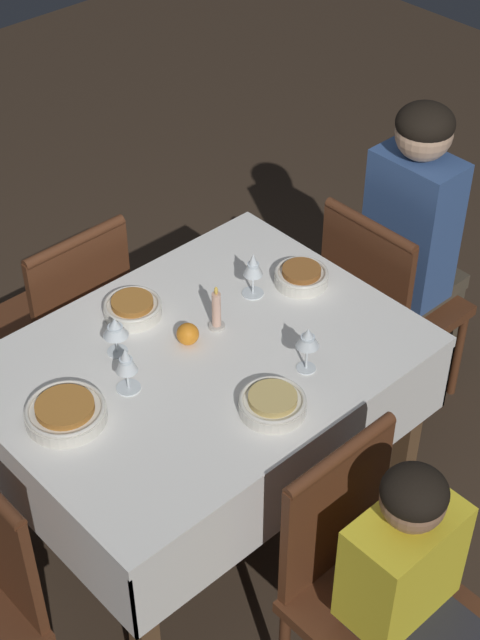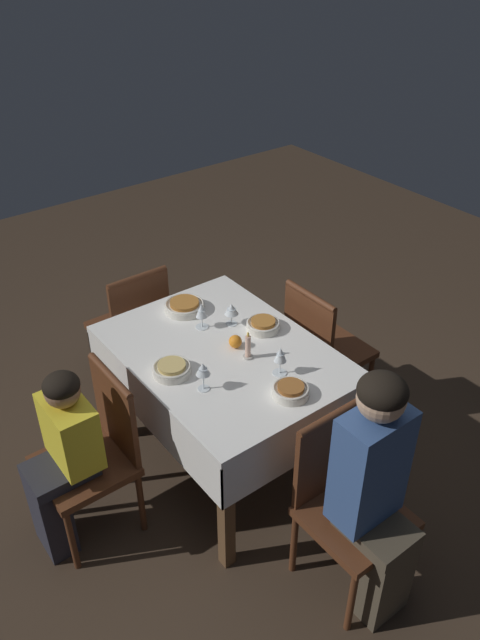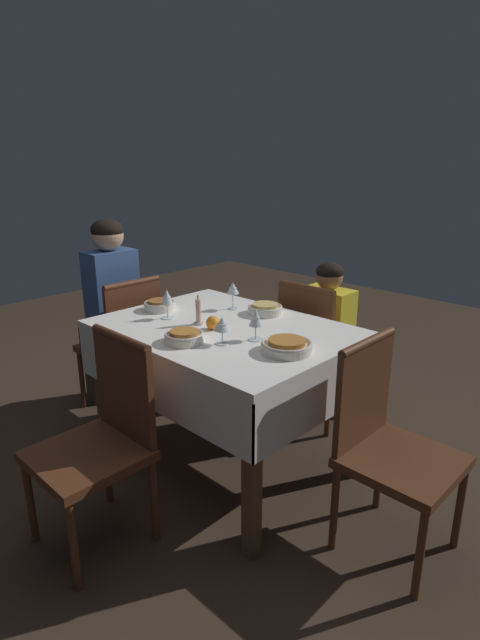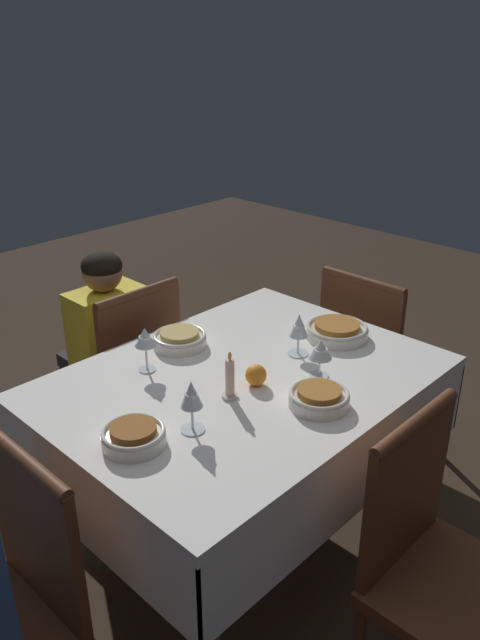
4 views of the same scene
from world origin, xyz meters
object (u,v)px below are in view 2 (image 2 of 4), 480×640
bowl_west (291,390)px  wine_glass_west (280,356)px  chair_east (133,324)px  bowl_north (172,369)px  chair_north (96,448)px  orange_fruit (235,341)px  wine_glass_east (202,311)px  candle_centerpiece (248,348)px  dining_table (224,367)px  wine_glass_south (231,310)px  person_child_yellow (62,456)px  wine_glass_north (203,370)px  chair_west (345,496)px  chair_south (322,345)px  person_adult_denim (376,486)px  bowl_east (185,306)px  bowl_south (263,325)px

bowl_west → wine_glass_west: bearing=-22.4°
chair_east → bowl_north: 0.96m
chair_north → orange_fruit: (-0.06, -0.79, 0.32)m
wine_glass_east → candle_centerpiece: candle_centerpiece is taller
dining_table → wine_glass_south: size_ratio=9.70×
person_child_yellow → orange_fruit: person_child_yellow is taller
wine_glass_north → wine_glass_south: (0.35, -0.42, -0.02)m
wine_glass_east → orange_fruit: size_ratio=2.22×
chair_east → orange_fruit: chair_east is taller
chair_west → chair_south: bearing=51.7°
wine_glass_south → chair_south: bearing=-106.2°
candle_centerpiece → orange_fruit: 0.11m
bowl_west → bowl_north: same height
chair_east → person_adult_denim: size_ratio=0.73×
bowl_north → bowl_east: (0.43, -0.35, -0.00)m
chair_north → bowl_east: bearing=116.5°
chair_east → bowl_north: bearing=74.4°
dining_table → chair_north: size_ratio=1.38×
dining_table → person_child_yellow: person_child_yellow is taller
bowl_north → wine_glass_north: 0.21m
dining_table → bowl_east: bearing=-6.7°
wine_glass_east → bowl_east: bearing=-5.3°
bowl_north → candle_centerpiece: (-0.12, -0.37, 0.03)m
bowl_south → candle_centerpiece: bearing=124.3°
wine_glass_south → person_child_yellow: bearing=96.3°
chair_west → person_child_yellow: bearing=134.4°
bowl_north → wine_glass_east: (0.24, -0.34, 0.07)m
wine_glass_south → orange_fruit: size_ratio=1.89×
chair_north → bowl_west: bearing=56.1°
wine_glass_north → bowl_east: wine_glass_north is taller
chair_west → bowl_north: bearing=110.2°
bowl_east → chair_north: bearing=116.5°
chair_south → wine_glass_east: 0.82m
chair_west → wine_glass_east: (1.11, -0.01, 0.39)m
person_adult_denim → wine_glass_east: size_ratio=8.26×
dining_table → chair_east: bearing=3.8°
person_child_yellow → bowl_west: size_ratio=5.75×
person_adult_denim → bowl_north: (1.03, 0.32, 0.11)m
chair_west → person_adult_denim: bearing=-90.0°
chair_south → bowl_south: 0.54m
wine_glass_south → bowl_east: wine_glass_south is taller
person_child_yellow → wine_glass_east: (0.19, -0.92, 0.34)m
person_child_yellow → wine_glass_east: size_ratio=6.63×
chair_west → wine_glass_west: 0.69m
bowl_west → wine_glass_east: size_ratio=1.15×
chair_north → chair_west: bearing=38.6°
orange_fruit → wine_glass_north: bearing=119.2°
dining_table → bowl_west: size_ratio=7.16×
chair_south → orange_fruit: (-0.02, 0.65, 0.32)m
wine_glass_north → wine_glass_east: 0.51m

